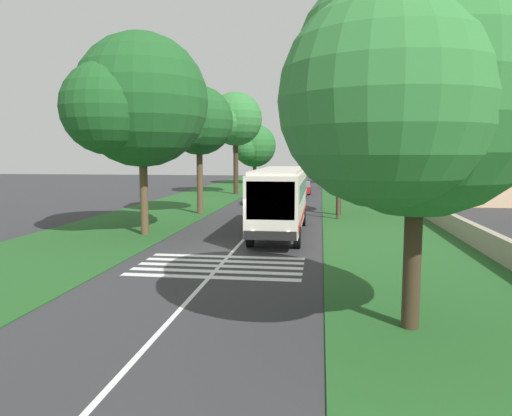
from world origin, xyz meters
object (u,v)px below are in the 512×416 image
at_px(roadside_tree_left_1, 139,105).
at_px(roadside_building, 468,168).
at_px(roadside_tree_right_1, 334,145).
at_px(trailing_car_2, 303,188).
at_px(roadside_tree_right_2, 338,131).
at_px(coach_bus, 281,197).
at_px(trailing_car_1, 298,192).
at_px(roadside_tree_left_0, 234,121).
at_px(roadside_tree_left_3, 196,123).
at_px(roadside_tree_right_0, 409,94).
at_px(roadside_tree_right_3, 329,131).
at_px(trailing_minibus_0, 278,176).
at_px(trailing_car_0, 258,196).
at_px(roadside_tree_left_2, 254,147).
at_px(utility_pole, 339,153).

distance_m(roadside_tree_left_1, roadside_building, 32.93).
bearing_deg(roadside_tree_right_1, trailing_car_2, 168.87).
bearing_deg(roadside_tree_right_2, coach_bus, 159.28).
height_order(trailing_car_1, roadside_tree_left_0, roadside_tree_left_0).
bearing_deg(roadside_tree_left_3, roadside_tree_right_0, -153.37).
distance_m(roadside_tree_left_3, roadside_tree_right_3, 29.82).
bearing_deg(roadside_tree_left_0, trailing_minibus_0, -19.52).
distance_m(trailing_car_0, roadside_tree_left_2, 30.24).
height_order(roadside_tree_left_0, roadside_tree_left_2, roadside_tree_left_0).
distance_m(roadside_tree_right_3, roadside_building, 20.46).
distance_m(coach_bus, roadside_building, 26.61).
height_order(trailing_car_1, roadside_tree_right_1, roadside_tree_right_1).
xyz_separation_m(trailing_car_0, roadside_tree_right_0, (-31.03, -7.85, 5.33)).
bearing_deg(trailing_car_2, roadside_tree_left_0, 99.00).
distance_m(roadside_tree_right_0, roadside_building, 37.54).
bearing_deg(roadside_tree_right_3, roadside_tree_right_0, -178.67).
relative_size(trailing_minibus_0, roadside_tree_left_3, 0.63).
xyz_separation_m(trailing_minibus_0, roadside_tree_right_0, (-52.59, -7.95, 4.45)).
xyz_separation_m(trailing_minibus_0, utility_pole, (-31.45, -7.05, 3.10)).
bearing_deg(roadside_tree_left_1, coach_bus, -81.30).
xyz_separation_m(trailing_car_1, roadside_tree_right_0, (-36.61, -4.47, 5.33)).
xyz_separation_m(coach_bus, trailing_car_1, (22.20, 0.11, -1.48)).
relative_size(trailing_minibus_0, roadside_building, 0.54).
bearing_deg(roadside_tree_right_3, trailing_car_0, 161.38).
height_order(trailing_car_0, trailing_car_1, same).
bearing_deg(coach_bus, trailing_car_0, 11.83).
bearing_deg(trailing_car_1, roadside_building, -93.74).
relative_size(roadside_tree_left_0, roadside_tree_right_3, 1.14).
relative_size(coach_bus, roadside_tree_right_2, 1.25).
distance_m(trailing_car_1, roadside_tree_left_3, 16.66).
xyz_separation_m(trailing_car_2, roadside_tree_left_0, (-1.23, 7.75, 7.59)).
relative_size(trailing_car_2, roadside_tree_left_0, 0.38).
bearing_deg(roadside_tree_left_0, coach_bus, -164.41).
distance_m(roadside_tree_left_2, roadside_tree_left_3, 37.74).
relative_size(roadside_tree_left_1, roadside_building, 1.00).
xyz_separation_m(trailing_minibus_0, roadside_tree_left_3, (-29.78, 3.49, 5.33)).
bearing_deg(trailing_car_0, roadside_tree_left_3, 156.43).
distance_m(roadside_tree_right_1, utility_pole, 41.95).
height_order(trailing_car_1, utility_pole, utility_pole).
xyz_separation_m(roadside_tree_left_0, roadside_tree_left_2, (19.08, 0.47, -2.60)).
height_order(trailing_car_1, roadside_tree_left_3, roadside_tree_left_3).
relative_size(roadside_tree_left_1, roadside_tree_right_2, 1.24).
relative_size(trailing_car_1, roadside_tree_right_1, 0.50).
relative_size(trailing_minibus_0, roadside_tree_left_2, 0.66).
bearing_deg(roadside_tree_left_0, trailing_car_1, -123.00).
relative_size(roadside_tree_left_1, roadside_tree_right_1, 1.28).
height_order(trailing_car_1, roadside_tree_right_3, roadside_tree_right_3).
bearing_deg(roadside_tree_left_3, roadside_tree_right_1, -15.68).
xyz_separation_m(roadside_tree_left_1, roadside_building, (22.33, -23.87, -3.98)).
xyz_separation_m(trailing_car_1, roadside_building, (-1.06, -16.22, 2.60)).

